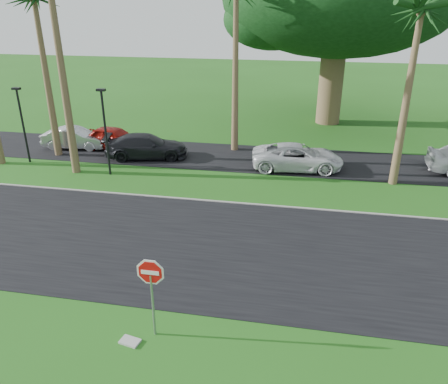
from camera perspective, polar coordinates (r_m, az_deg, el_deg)
ground at (r=15.62m, az=-7.12°, el=-10.44°), size 120.00×120.00×0.00m
road at (r=17.23m, az=-5.15°, el=-6.77°), size 120.00×8.00×0.02m
parking_strip at (r=26.57m, az=0.87°, el=4.59°), size 120.00×5.00×0.02m
curb at (r=20.69m, az=-2.18°, el=-1.13°), size 120.00×0.12×0.06m
stop_sign_near at (r=12.15m, az=-9.49°, el=-11.54°), size 1.05×0.07×2.62m
palm_left_mid at (r=27.52m, az=-23.53°, el=21.86°), size 5.00×5.00×10.00m
palm_right_near at (r=22.75m, az=24.34°, el=20.47°), size 5.00×5.00×9.50m
streetlight_left at (r=27.55m, az=-24.86°, el=8.49°), size 0.45×0.25×4.34m
streetlight_right at (r=23.91m, az=-15.27°, el=8.19°), size 0.45×0.25×4.64m
car_silver at (r=29.60m, az=-18.88°, el=6.66°), size 4.16×1.79×1.33m
car_red at (r=28.69m, az=-14.16°, el=6.81°), size 4.41×2.27×1.44m
car_dark at (r=26.69m, az=-10.11°, el=5.88°), size 5.21×3.05×1.42m
car_minivan at (r=24.78m, az=9.57°, el=4.50°), size 5.24×2.81×1.40m
utility_slab at (r=13.10m, az=-12.19°, el=-18.53°), size 0.61×0.45×0.06m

